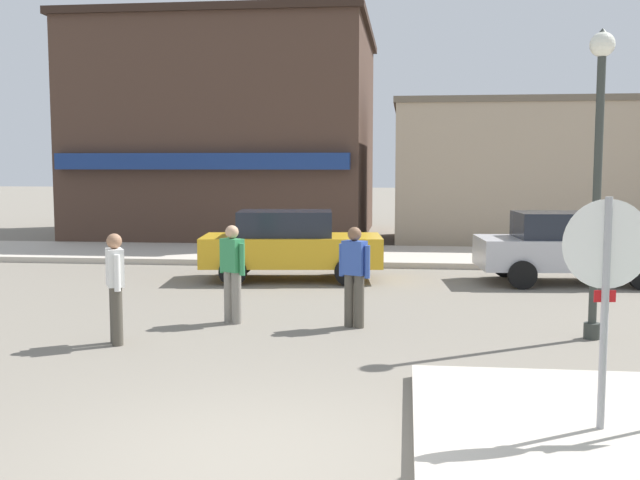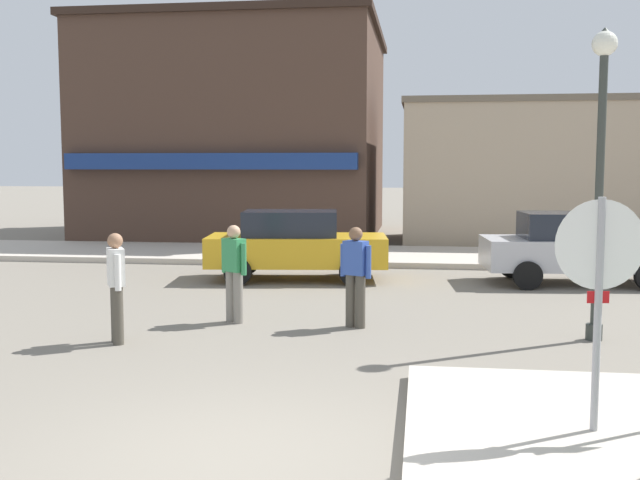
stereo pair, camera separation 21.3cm
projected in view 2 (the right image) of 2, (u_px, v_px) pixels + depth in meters
The scene contains 11 objects.
ground_plane at pixel (239, 460), 6.57m from camera, with size 160.00×160.00×0.00m, color gray.
kerb_far at pixel (364, 255), 20.81m from camera, with size 80.00×4.00×0.15m, color beige.
stop_sign at pixel (599, 283), 6.76m from camera, with size 0.82×0.13×2.30m.
lamp_post at pixel (601, 139), 10.79m from camera, with size 0.36×0.36×4.54m.
parked_car_nearest at pixel (295, 244), 16.86m from camera, with size 4.17×2.22×1.56m.
parked_car_second at pixel (576, 247), 16.24m from camera, with size 4.12×2.12×1.56m.
pedestrian_crossing_near at pixel (234, 270), 12.24m from camera, with size 0.51×0.38×1.61m.
pedestrian_crossing_far at pixel (356, 274), 11.86m from camera, with size 0.54×0.35×1.61m.
pedestrian_kerb_side at pixel (116, 284), 10.80m from camera, with size 0.37×0.52×1.61m.
building_corner_shop at pixel (245, 133), 27.71m from camera, with size 10.01×9.91×7.49m.
building_storefront_left_near at pixel (526, 172), 24.84m from camera, with size 8.16×5.19×4.67m.
Camera 2 is at (1.56, -6.19, 2.58)m, focal length 42.00 mm.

